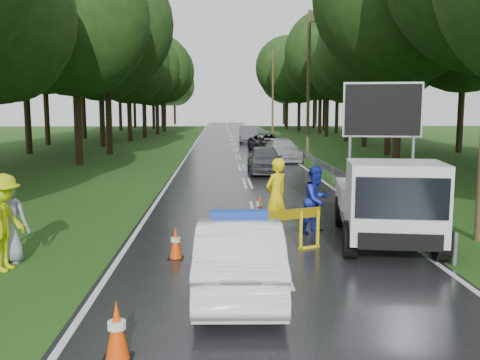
{
  "coord_description": "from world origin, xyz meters",
  "views": [
    {
      "loc": [
        -1.16,
        -10.59,
        3.27
      ],
      "look_at": [
        -0.62,
        3.69,
        1.3
      ],
      "focal_mm": 40.0,
      "sensor_mm": 36.0,
      "label": 1
    }
  ],
  "objects_px": {
    "barrier": "(274,221)",
    "queue_car_third": "(267,143)",
    "officer": "(276,196)",
    "queue_car_first": "(264,159)",
    "work_truck": "(387,201)",
    "civilian": "(316,199)",
    "queue_car_second": "(282,150)",
    "queue_car_fourth": "(248,134)",
    "police_sedan": "(239,256)"
  },
  "relations": [
    {
      "from": "barrier",
      "to": "queue_car_third",
      "type": "bearing_deg",
      "value": 63.25
    },
    {
      "from": "officer",
      "to": "queue_car_third",
      "type": "distance_m",
      "value": 24.94
    },
    {
      "from": "barrier",
      "to": "queue_car_first",
      "type": "height_order",
      "value": "queue_car_first"
    },
    {
      "from": "work_truck",
      "to": "civilian",
      "type": "distance_m",
      "value": 1.92
    },
    {
      "from": "work_truck",
      "to": "queue_car_second",
      "type": "height_order",
      "value": "work_truck"
    },
    {
      "from": "queue_car_third",
      "to": "queue_car_fourth",
      "type": "bearing_deg",
      "value": 88.16
    },
    {
      "from": "barrier",
      "to": "queue_car_first",
      "type": "relative_size",
      "value": 0.55
    },
    {
      "from": "officer",
      "to": "queue_car_third",
      "type": "height_order",
      "value": "officer"
    },
    {
      "from": "civilian",
      "to": "queue_car_third",
      "type": "bearing_deg",
      "value": 48.14
    },
    {
      "from": "police_sedan",
      "to": "queue_car_second",
      "type": "bearing_deg",
      "value": -97.19
    },
    {
      "from": "queue_car_third",
      "to": "police_sedan",
      "type": "bearing_deg",
      "value": -102.64
    },
    {
      "from": "police_sedan",
      "to": "work_truck",
      "type": "distance_m",
      "value": 4.9
    },
    {
      "from": "work_truck",
      "to": "barrier",
      "type": "height_order",
      "value": "work_truck"
    },
    {
      "from": "officer",
      "to": "queue_car_second",
      "type": "height_order",
      "value": "officer"
    },
    {
      "from": "civilian",
      "to": "queue_car_fourth",
      "type": "relative_size",
      "value": 0.38
    },
    {
      "from": "work_truck",
      "to": "barrier",
      "type": "xyz_separation_m",
      "value": [
        -2.75,
        -0.76,
        -0.3
      ]
    },
    {
      "from": "queue_car_third",
      "to": "queue_car_first",
      "type": "bearing_deg",
      "value": -102.34
    },
    {
      "from": "civilian",
      "to": "queue_car_second",
      "type": "relative_size",
      "value": 0.39
    },
    {
      "from": "barrier",
      "to": "queue_car_first",
      "type": "distance_m",
      "value": 14.51
    },
    {
      "from": "civilian",
      "to": "queue_car_first",
      "type": "xyz_separation_m",
      "value": [
        -0.31,
        12.48,
        -0.19
      ]
    },
    {
      "from": "police_sedan",
      "to": "officer",
      "type": "distance_m",
      "value": 4.56
    },
    {
      "from": "queue_car_first",
      "to": "queue_car_second",
      "type": "distance_m",
      "value": 6.2
    },
    {
      "from": "queue_car_first",
      "to": "queue_car_third",
      "type": "distance_m",
      "value": 12.34
    },
    {
      "from": "queue_car_second",
      "to": "barrier",
      "type": "bearing_deg",
      "value": -100.8
    },
    {
      "from": "queue_car_first",
      "to": "queue_car_fourth",
      "type": "xyz_separation_m",
      "value": [
        0.4,
        22.31,
        0.08
      ]
    },
    {
      "from": "queue_car_third",
      "to": "civilian",
      "type": "bearing_deg",
      "value": -98.73
    },
    {
      "from": "police_sedan",
      "to": "queue_car_fourth",
      "type": "height_order",
      "value": "queue_car_fourth"
    },
    {
      "from": "queue_car_fourth",
      "to": "queue_car_second",
      "type": "bearing_deg",
      "value": -82.87
    },
    {
      "from": "queue_car_third",
      "to": "officer",
      "type": "bearing_deg",
      "value": -101.16
    },
    {
      "from": "barrier",
      "to": "civilian",
      "type": "height_order",
      "value": "civilian"
    },
    {
      "from": "officer",
      "to": "queue_car_fourth",
      "type": "xyz_separation_m",
      "value": [
        1.15,
        34.89,
        -0.22
      ]
    },
    {
      "from": "queue_car_first",
      "to": "queue_car_second",
      "type": "xyz_separation_m",
      "value": [
        1.57,
        6.0,
        -0.04
      ]
    },
    {
      "from": "officer",
      "to": "queue_car_fourth",
      "type": "bearing_deg",
      "value": -133.97
    },
    {
      "from": "police_sedan",
      "to": "queue_car_first",
      "type": "xyz_separation_m",
      "value": [
        1.86,
        17.0,
        0.02
      ]
    },
    {
      "from": "civilian",
      "to": "queue_car_fourth",
      "type": "bearing_deg",
      "value": 50.12
    },
    {
      "from": "barrier",
      "to": "queue_car_fourth",
      "type": "bearing_deg",
      "value": 65.83
    },
    {
      "from": "police_sedan",
      "to": "queue_car_third",
      "type": "height_order",
      "value": "police_sedan"
    },
    {
      "from": "queue_car_first",
      "to": "queue_car_second",
      "type": "bearing_deg",
      "value": 76.08
    },
    {
      "from": "civilian",
      "to": "queue_car_third",
      "type": "relative_size",
      "value": 0.36
    },
    {
      "from": "barrier",
      "to": "queue_car_fourth",
      "type": "relative_size",
      "value": 0.47
    },
    {
      "from": "officer",
      "to": "barrier",
      "type": "bearing_deg",
      "value": 40.78
    },
    {
      "from": "queue_car_first",
      "to": "queue_car_third",
      "type": "xyz_separation_m",
      "value": [
        1.23,
        12.28,
        -0.02
      ]
    },
    {
      "from": "police_sedan",
      "to": "officer",
      "type": "height_order",
      "value": "officer"
    },
    {
      "from": "work_truck",
      "to": "queue_car_fourth",
      "type": "distance_m",
      "value": 36.05
    },
    {
      "from": "queue_car_second",
      "to": "queue_car_first",
      "type": "bearing_deg",
      "value": -108.37
    },
    {
      "from": "police_sedan",
      "to": "queue_car_third",
      "type": "distance_m",
      "value": 29.44
    },
    {
      "from": "queue_car_second",
      "to": "queue_car_third",
      "type": "xyz_separation_m",
      "value": [
        -0.34,
        6.28,
        0.02
      ]
    },
    {
      "from": "queue_car_first",
      "to": "police_sedan",
      "type": "bearing_deg",
      "value": -95.48
    },
    {
      "from": "police_sedan",
      "to": "queue_car_fourth",
      "type": "distance_m",
      "value": 39.37
    },
    {
      "from": "police_sedan",
      "to": "queue_car_second",
      "type": "xyz_separation_m",
      "value": [
        3.44,
        23.0,
        -0.02
      ]
    }
  ]
}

